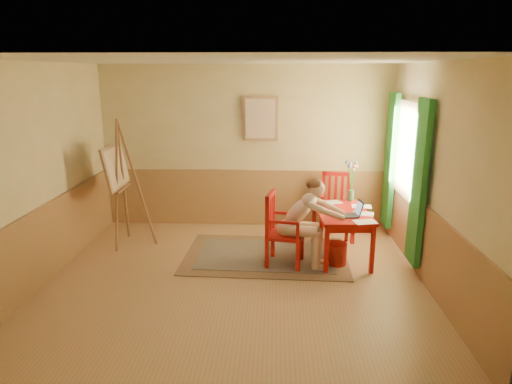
{
  "coord_description": "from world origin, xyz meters",
  "views": [
    {
      "loc": [
        0.52,
        -5.53,
        2.67
      ],
      "look_at": [
        0.25,
        0.55,
        1.05
      ],
      "focal_mm": 31.78,
      "sensor_mm": 36.0,
      "label": 1
    }
  ],
  "objects_px": {
    "table": "(342,217)",
    "laptop": "(351,213)",
    "figure": "(304,219)",
    "easel": "(118,172)",
    "chair_back": "(335,205)",
    "chair_left": "(281,229)"
  },
  "relations": [
    {
      "from": "laptop",
      "to": "easel",
      "type": "bearing_deg",
      "value": 169.55
    },
    {
      "from": "figure",
      "to": "easel",
      "type": "bearing_deg",
      "value": 165.15
    },
    {
      "from": "chair_left",
      "to": "laptop",
      "type": "distance_m",
      "value": 0.99
    },
    {
      "from": "figure",
      "to": "chair_back",
      "type": "bearing_deg",
      "value": 65.55
    },
    {
      "from": "table",
      "to": "laptop",
      "type": "distance_m",
      "value": 0.28
    },
    {
      "from": "easel",
      "to": "table",
      "type": "bearing_deg",
      "value": -6.84
    },
    {
      "from": "easel",
      "to": "laptop",
      "type": "bearing_deg",
      "value": -10.45
    },
    {
      "from": "laptop",
      "to": "easel",
      "type": "xyz_separation_m",
      "value": [
        -3.47,
        0.64,
        0.42
      ]
    },
    {
      "from": "chair_back",
      "to": "figure",
      "type": "distance_m",
      "value": 1.45
    },
    {
      "from": "chair_left",
      "to": "chair_back",
      "type": "relative_size",
      "value": 1.0
    },
    {
      "from": "chair_left",
      "to": "chair_back",
      "type": "bearing_deg",
      "value": 54.32
    },
    {
      "from": "chair_back",
      "to": "laptop",
      "type": "distance_m",
      "value": 1.23
    },
    {
      "from": "table",
      "to": "chair_back",
      "type": "bearing_deg",
      "value": 88.57
    },
    {
      "from": "laptop",
      "to": "chair_back",
      "type": "bearing_deg",
      "value": 92.85
    },
    {
      "from": "figure",
      "to": "laptop",
      "type": "xyz_separation_m",
      "value": [
        0.66,
        0.11,
        0.06
      ]
    },
    {
      "from": "figure",
      "to": "laptop",
      "type": "bearing_deg",
      "value": 9.29
    },
    {
      "from": "chair_back",
      "to": "figure",
      "type": "relative_size",
      "value": 0.82
    },
    {
      "from": "chair_left",
      "to": "easel",
      "type": "distance_m",
      "value": 2.69
    },
    {
      "from": "chair_left",
      "to": "chair_back",
      "type": "height_order",
      "value": "chair_back"
    },
    {
      "from": "table",
      "to": "easel",
      "type": "bearing_deg",
      "value": 173.16
    },
    {
      "from": "easel",
      "to": "chair_left",
      "type": "bearing_deg",
      "value": -15.44
    },
    {
      "from": "figure",
      "to": "easel",
      "type": "height_order",
      "value": "easel"
    }
  ]
}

